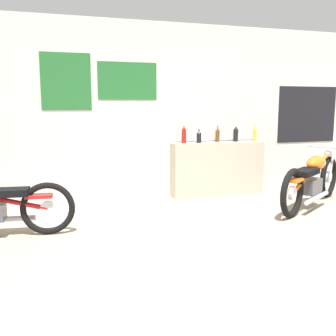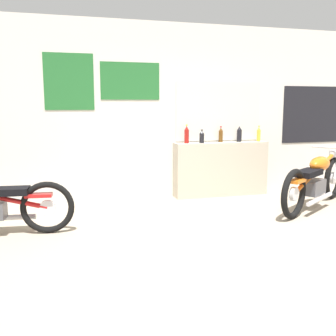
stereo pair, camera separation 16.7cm
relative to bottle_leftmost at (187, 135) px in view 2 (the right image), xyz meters
name	(u,v)px [view 2 (the right image)]	position (x,y,z in m)	size (l,w,h in m)	color
ground_plane	(276,262)	(-0.01, -2.82, -1.03)	(24.00, 24.00, 0.00)	gray
wall_back	(184,112)	(0.01, 0.18, 0.37)	(10.00, 0.07, 2.80)	silver
sill_counter	(221,169)	(0.61, 0.00, -0.58)	(1.59, 0.28, 0.90)	#B7AD99
bottle_leftmost	(187,135)	(0.00, 0.00, 0.00)	(0.07, 0.07, 0.30)	maroon
bottle_left_center	(202,137)	(0.25, -0.03, -0.04)	(0.08, 0.08, 0.22)	black
bottle_center	(221,135)	(0.61, 0.04, -0.02)	(0.07, 0.07, 0.26)	#5B3814
bottle_right_center	(239,134)	(0.94, 0.02, -0.01)	(0.08, 0.08, 0.28)	black
bottle_rightmost	(259,134)	(1.29, -0.01, -0.02)	(0.06, 0.06, 0.27)	gold
motorcycle_orange	(316,180)	(1.63, -1.14, -0.61)	(1.90, 1.29, 0.86)	black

